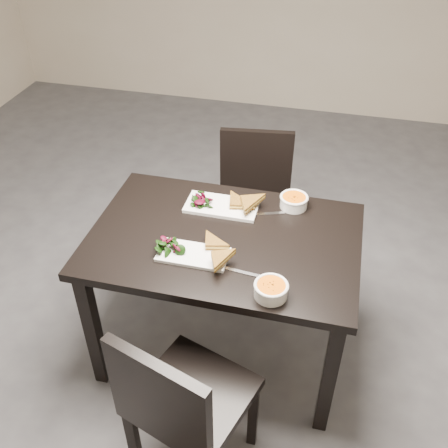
# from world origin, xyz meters

# --- Properties ---
(ground) EXTENTS (5.00, 5.00, 0.00)m
(ground) POSITION_xyz_m (0.00, 0.00, 0.00)
(ground) COLOR #47474C
(ground) RESTS_ON ground
(table) EXTENTS (1.20, 0.80, 0.75)m
(table) POSITION_xyz_m (0.34, -0.49, 0.65)
(table) COLOR black
(table) RESTS_ON ground
(chair_near) EXTENTS (0.53, 0.53, 0.85)m
(chair_near) POSITION_xyz_m (0.34, -1.17, 0.48)
(chair_near) COLOR black
(chair_near) RESTS_ON ground
(chair_far) EXTENTS (0.47, 0.47, 0.85)m
(chair_far) POSITION_xyz_m (0.35, 0.23, 0.48)
(chair_far) COLOR black
(chair_far) RESTS_ON ground
(plate_near) EXTENTS (0.30, 0.15, 0.01)m
(plate_near) POSITION_xyz_m (0.25, -0.65, 0.76)
(plate_near) COLOR white
(plate_near) RESTS_ON table
(sandwich_near) EXTENTS (0.17, 0.14, 0.05)m
(sandwich_near) POSITION_xyz_m (0.31, -0.63, 0.79)
(sandwich_near) COLOR #8D611D
(sandwich_near) RESTS_ON plate_near
(salad_near) EXTENTS (0.09, 0.08, 0.04)m
(salad_near) POSITION_xyz_m (0.15, -0.65, 0.79)
(salad_near) COLOR black
(salad_near) RESTS_ON plate_near
(soup_bowl_near) EXTENTS (0.14, 0.14, 0.06)m
(soup_bowl_near) POSITION_xyz_m (0.61, -0.80, 0.78)
(soup_bowl_near) COLOR white
(soup_bowl_near) RESTS_ON table
(cutlery_near) EXTENTS (0.18, 0.03, 0.00)m
(cutlery_near) POSITION_xyz_m (0.48, -0.70, 0.75)
(cutlery_near) COLOR silver
(cutlery_near) RESTS_ON table
(plate_far) EXTENTS (0.34, 0.17, 0.02)m
(plate_far) POSITION_xyz_m (0.28, -0.28, 0.76)
(plate_far) COLOR white
(plate_far) RESTS_ON table
(sandwich_far) EXTENTS (0.19, 0.16, 0.06)m
(sandwich_far) POSITION_xyz_m (0.34, -0.30, 0.80)
(sandwich_far) COLOR #8D611D
(sandwich_far) RESTS_ON plate_far
(salad_far) EXTENTS (0.11, 0.10, 0.05)m
(salad_far) POSITION_xyz_m (0.18, -0.28, 0.79)
(salad_far) COLOR black
(salad_far) RESTS_ON plate_far
(soup_bowl_far) EXTENTS (0.14, 0.14, 0.06)m
(soup_bowl_far) POSITION_xyz_m (0.61, -0.19, 0.78)
(soup_bowl_far) COLOR white
(soup_bowl_far) RESTS_ON table
(cutlery_far) EXTENTS (0.17, 0.08, 0.00)m
(cutlery_far) POSITION_xyz_m (0.49, -0.28, 0.75)
(cutlery_far) COLOR silver
(cutlery_far) RESTS_ON table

